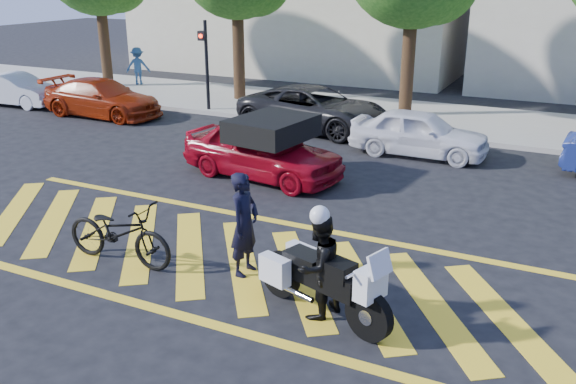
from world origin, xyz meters
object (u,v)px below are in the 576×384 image
at_px(parked_mid_left, 315,109).
at_px(red_convertible, 262,150).
at_px(parked_far_left, 16,90).
at_px(parked_mid_right, 419,133).
at_px(parked_left, 102,98).
at_px(officer_moto, 319,266).
at_px(police_motorcycle, 320,279).
at_px(bicycle, 119,233).
at_px(officer_bike, 244,224).

bearing_deg(parked_mid_left, red_convertible, -164.00).
xyz_separation_m(parked_far_left, parked_mid_right, (15.23, 0.00, 0.04)).
height_order(red_convertible, parked_mid_left, red_convertible).
distance_m(parked_left, parked_mid_left, 7.53).
relative_size(officer_moto, red_convertible, 0.39).
xyz_separation_m(police_motorcycle, parked_mid_right, (-0.81, 8.79, 0.05)).
relative_size(red_convertible, parked_mid_right, 1.09).
xyz_separation_m(bicycle, red_convertible, (0.01, 5.17, 0.14)).
xyz_separation_m(officer_bike, parked_far_left, (-14.41, 8.10, -0.28)).
distance_m(police_motorcycle, parked_far_left, 18.29).
height_order(bicycle, parked_far_left, parked_far_left).
height_order(officer_bike, parked_left, officer_bike).
relative_size(officer_moto, parked_mid_left, 0.32).
relative_size(officer_bike, parked_mid_left, 0.36).
xyz_separation_m(officer_bike, red_convertible, (-2.11, 4.57, -0.18)).
height_order(parked_left, parked_mid_left, parked_mid_left).
relative_size(parked_far_left, parked_left, 0.82).
xyz_separation_m(officer_moto, parked_far_left, (-16.02, 8.80, -0.19)).
bearing_deg(officer_moto, parked_left, -107.53).
bearing_deg(parked_mid_right, bicycle, 161.35).
bearing_deg(parked_far_left, bicycle, -128.20).
bearing_deg(parked_mid_left, officer_moto, -149.09).
relative_size(officer_bike, parked_far_left, 0.49).
relative_size(officer_moto, parked_mid_right, 0.42).
bearing_deg(parked_left, parked_mid_left, -79.17).
height_order(officer_moto, parked_far_left, officer_moto).
distance_m(bicycle, red_convertible, 5.17).
bearing_deg(parked_mid_right, officer_moto, -174.79).
distance_m(parked_mid_left, parked_mid_right, 3.95).
relative_size(bicycle, officer_moto, 1.34).
bearing_deg(officer_moto, bicycle, -72.61).
bearing_deg(police_motorcycle, officer_bike, 176.17).
bearing_deg(bicycle, officer_bike, -75.29).
distance_m(parked_far_left, parked_mid_right, 15.23).
xyz_separation_m(red_convertible, parked_far_left, (-12.30, 3.53, -0.10)).
relative_size(police_motorcycle, parked_left, 0.54).
height_order(red_convertible, parked_left, red_convertible).
distance_m(officer_bike, parked_mid_left, 9.93).
distance_m(bicycle, parked_mid_right, 9.18).
bearing_deg(police_motorcycle, parked_left, 162.55).
bearing_deg(parked_far_left, parked_mid_left, -86.00).
xyz_separation_m(police_motorcycle, red_convertible, (-3.74, 5.26, 0.11)).
bearing_deg(parked_far_left, parked_left, -92.92).
height_order(officer_moto, parked_left, officer_moto).
bearing_deg(parked_far_left, parked_mid_right, -92.92).
distance_m(police_motorcycle, parked_mid_left, 11.14).
xyz_separation_m(officer_bike, parked_mid_right, (0.81, 8.10, -0.24)).
xyz_separation_m(officer_bike, parked_left, (-10.27, 8.10, -0.24)).
height_order(officer_moto, parked_mid_left, officer_moto).
relative_size(officer_bike, parked_mid_right, 0.47).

